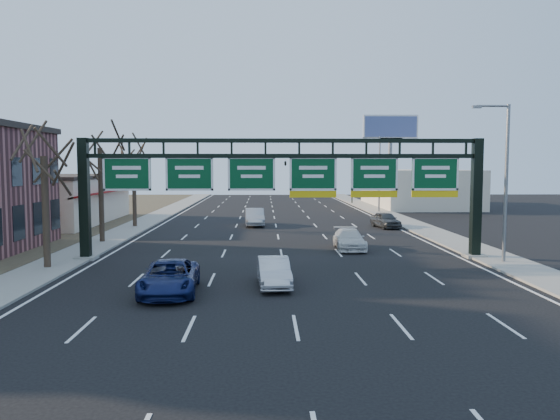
{
  "coord_description": "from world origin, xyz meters",
  "views": [
    {
      "loc": [
        -1.08,
        -24.44,
        5.58
      ],
      "look_at": [
        -0.23,
        4.7,
        3.2
      ],
      "focal_mm": 35.0,
      "sensor_mm": 36.0,
      "label": 1
    }
  ],
  "objects_px": {
    "sign_gantry": "(285,182)",
    "car_white_wagon": "(349,239)",
    "car_silver_sedan": "(274,272)",
    "car_blue_suv": "(170,277)"
  },
  "relations": [
    {
      "from": "car_silver_sedan",
      "to": "car_blue_suv",
      "type": "bearing_deg",
      "value": -167.61
    },
    {
      "from": "sign_gantry",
      "to": "car_white_wagon",
      "type": "bearing_deg",
      "value": 38.44
    },
    {
      "from": "car_silver_sedan",
      "to": "sign_gantry",
      "type": "bearing_deg",
      "value": 80.46
    },
    {
      "from": "sign_gantry",
      "to": "car_silver_sedan",
      "type": "xyz_separation_m",
      "value": [
        -0.81,
        -7.55,
        -3.96
      ]
    },
    {
      "from": "sign_gantry",
      "to": "car_white_wagon",
      "type": "height_order",
      "value": "sign_gantry"
    },
    {
      "from": "car_blue_suv",
      "to": "car_silver_sedan",
      "type": "relative_size",
      "value": 1.27
    },
    {
      "from": "car_blue_suv",
      "to": "car_white_wagon",
      "type": "bearing_deg",
      "value": 48.34
    },
    {
      "from": "car_blue_suv",
      "to": "car_silver_sedan",
      "type": "distance_m",
      "value": 4.75
    },
    {
      "from": "sign_gantry",
      "to": "car_white_wagon",
      "type": "xyz_separation_m",
      "value": [
        4.43,
        3.52,
        -3.96
      ]
    },
    {
      "from": "sign_gantry",
      "to": "car_silver_sedan",
      "type": "height_order",
      "value": "sign_gantry"
    }
  ]
}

